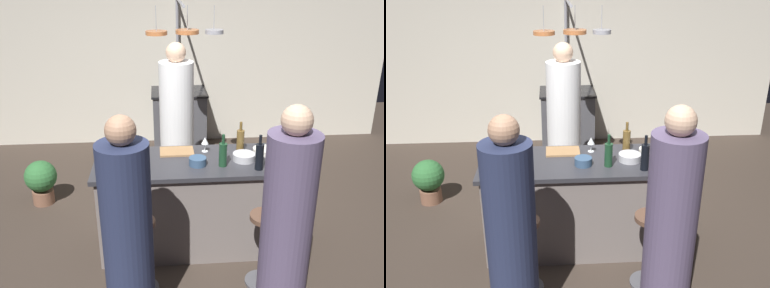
% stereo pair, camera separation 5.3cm
% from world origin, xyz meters
% --- Properties ---
extents(ground_plane, '(9.00, 9.00, 0.00)m').
position_xyz_m(ground_plane, '(0.00, 0.00, 0.00)').
color(ground_plane, '#382D26').
extents(back_wall, '(6.40, 0.16, 2.60)m').
position_xyz_m(back_wall, '(0.00, 2.85, 1.30)').
color(back_wall, beige).
rests_on(back_wall, ground_plane).
extents(kitchen_island, '(1.80, 0.72, 0.90)m').
position_xyz_m(kitchen_island, '(0.00, 0.00, 0.45)').
color(kitchen_island, slate).
rests_on(kitchen_island, ground_plane).
extents(stove_range, '(0.80, 0.64, 0.89)m').
position_xyz_m(stove_range, '(0.00, 2.45, 0.45)').
color(stove_range, '#47474C').
rests_on(stove_range, ground_plane).
extents(chef, '(0.38, 0.38, 1.81)m').
position_xyz_m(chef, '(-0.10, 1.01, 0.84)').
color(chef, white).
rests_on(chef, ground_plane).
extents(bar_stool_right, '(0.28, 0.28, 0.68)m').
position_xyz_m(bar_stool_right, '(0.53, -0.62, 0.38)').
color(bar_stool_right, '#4C4C51').
rests_on(bar_stool_right, ground_plane).
extents(guest_right, '(0.36, 0.36, 1.72)m').
position_xyz_m(guest_right, '(0.58, -1.00, 0.80)').
color(guest_right, '#594C6B').
rests_on(guest_right, ground_plane).
extents(bar_stool_left, '(0.28, 0.28, 0.68)m').
position_xyz_m(bar_stool_left, '(-0.48, -0.62, 0.38)').
color(bar_stool_left, '#4C4C51').
rests_on(bar_stool_left, ground_plane).
extents(guest_left, '(0.35, 0.35, 1.67)m').
position_xyz_m(guest_left, '(-0.54, -0.98, 0.78)').
color(guest_left, '#262D4C').
rests_on(guest_left, ground_plane).
extents(overhead_pot_rack, '(0.88, 1.50, 2.17)m').
position_xyz_m(overhead_pot_rack, '(0.00, 1.86, 1.67)').
color(overhead_pot_rack, gray).
rests_on(overhead_pot_rack, ground_plane).
extents(potted_plant, '(0.36, 0.36, 0.52)m').
position_xyz_m(potted_plant, '(-1.66, 0.93, 0.30)').
color(potted_plant, brown).
rests_on(potted_plant, ground_plane).
extents(cutting_board, '(0.32, 0.22, 0.02)m').
position_xyz_m(cutting_board, '(-0.14, 0.20, 0.91)').
color(cutting_board, '#997047').
rests_on(cutting_board, kitchen_island).
extents(pepper_mill, '(0.05, 0.05, 0.21)m').
position_xyz_m(pepper_mill, '(-0.61, -0.13, 1.01)').
color(pepper_mill, '#382319').
rests_on(pepper_mill, kitchen_island).
extents(wine_bottle_amber, '(0.07, 0.07, 0.30)m').
position_xyz_m(wine_bottle_amber, '(0.46, 0.17, 1.01)').
color(wine_bottle_amber, brown).
rests_on(wine_bottle_amber, kitchen_island).
extents(wine_bottle_dark, '(0.07, 0.07, 0.32)m').
position_xyz_m(wine_bottle_dark, '(0.55, -0.23, 1.02)').
color(wine_bottle_dark, black).
rests_on(wine_bottle_dark, kitchen_island).
extents(wine_bottle_green, '(0.07, 0.07, 0.30)m').
position_xyz_m(wine_bottle_green, '(0.25, -0.13, 1.01)').
color(wine_bottle_green, '#193D23').
rests_on(wine_bottle_green, kitchen_island).
extents(wine_glass_by_chef, '(0.07, 0.07, 0.15)m').
position_xyz_m(wine_glass_by_chef, '(-0.70, 0.10, 1.01)').
color(wine_glass_by_chef, silver).
rests_on(wine_glass_by_chef, kitchen_island).
extents(wine_glass_near_right_guest, '(0.07, 0.07, 0.15)m').
position_xyz_m(wine_glass_near_right_guest, '(0.13, 0.19, 1.01)').
color(wine_glass_near_right_guest, silver).
rests_on(wine_glass_near_right_guest, kitchen_island).
extents(mixing_bowl_ceramic, '(0.20, 0.20, 0.06)m').
position_xyz_m(mixing_bowl_ceramic, '(0.67, 0.09, 0.93)').
color(mixing_bowl_ceramic, silver).
rests_on(mixing_bowl_ceramic, kitchen_island).
extents(mixing_bowl_blue, '(0.16, 0.16, 0.07)m').
position_xyz_m(mixing_bowl_blue, '(0.03, -0.10, 0.94)').
color(mixing_bowl_blue, '#334C6B').
rests_on(mixing_bowl_blue, kitchen_island).
extents(mixing_bowl_steel, '(0.20, 0.20, 0.06)m').
position_xyz_m(mixing_bowl_steel, '(0.46, -0.03, 0.93)').
color(mixing_bowl_steel, '#B7B7BC').
rests_on(mixing_bowl_steel, kitchen_island).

